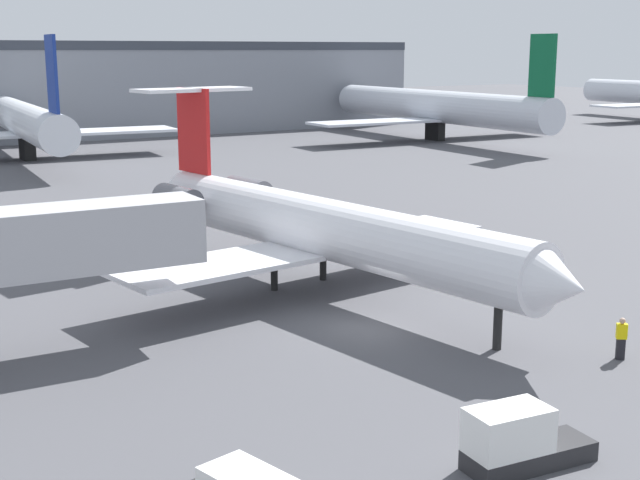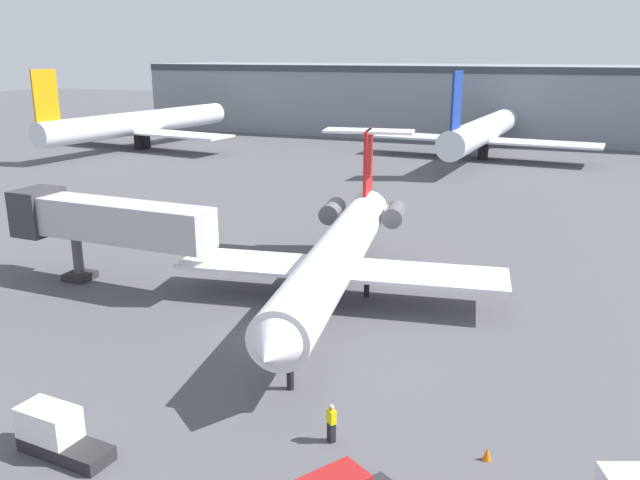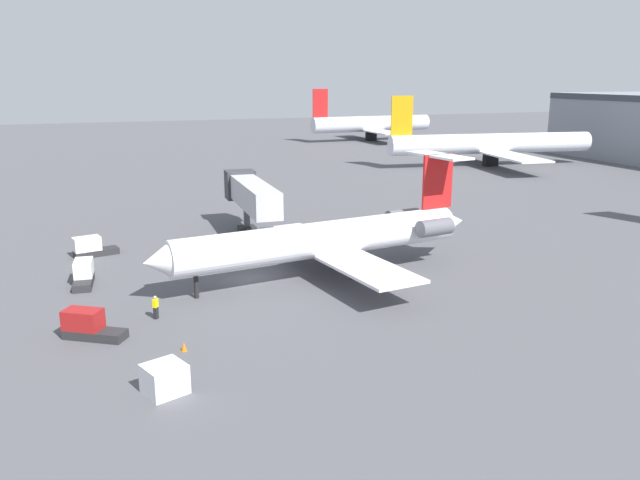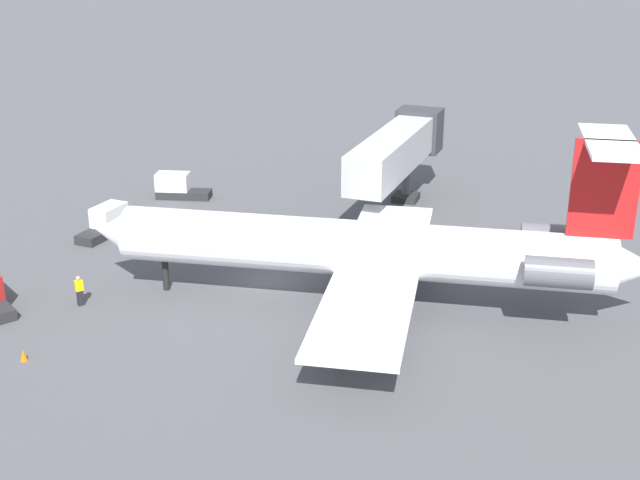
# 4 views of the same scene
# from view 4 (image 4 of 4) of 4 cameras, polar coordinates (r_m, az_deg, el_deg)

# --- Properties ---
(ground_plane) EXTENTS (400.00, 400.00, 0.10)m
(ground_plane) POSITION_cam_4_polar(r_m,az_deg,el_deg) (48.36, -3.56, -2.97)
(ground_plane) COLOR #4C4C51
(regional_jet) EXTENTS (21.35, 30.02, 9.70)m
(regional_jet) POSITION_cam_4_polar(r_m,az_deg,el_deg) (44.17, 3.70, -0.57)
(regional_jet) COLOR white
(regional_jet) RESTS_ON ground_plane
(jet_bridge) EXTENTS (15.21, 3.54, 6.21)m
(jet_bridge) POSITION_cam_4_polar(r_m,az_deg,el_deg) (59.46, 5.43, 6.22)
(jet_bridge) COLOR #ADADB2
(jet_bridge) RESTS_ON ground_plane
(ground_crew_marshaller) EXTENTS (0.48, 0.45, 1.69)m
(ground_crew_marshaller) POSITION_cam_4_polar(r_m,az_deg,el_deg) (47.01, -15.98, -3.30)
(ground_crew_marshaller) COLOR black
(ground_crew_marshaller) RESTS_ON ground_plane
(baggage_tug_lead) EXTENTS (2.24, 4.21, 1.90)m
(baggage_tug_lead) POSITION_cam_4_polar(r_m,az_deg,el_deg) (63.66, -9.61, 3.56)
(baggage_tug_lead) COLOR #262628
(baggage_tug_lead) RESTS_ON ground_plane
(baggage_tug_trailing) EXTENTS (4.12, 1.80, 1.90)m
(baggage_tug_trailing) POSITION_cam_4_polar(r_m,az_deg,el_deg) (57.10, -14.27, 1.16)
(baggage_tug_trailing) COLOR #262628
(baggage_tug_trailing) RESTS_ON ground_plane
(traffic_cone_near) EXTENTS (0.36, 0.36, 0.55)m
(traffic_cone_near) POSITION_cam_4_polar(r_m,az_deg,el_deg) (42.33, -19.43, -7.38)
(traffic_cone_near) COLOR orange
(traffic_cone_near) RESTS_ON ground_plane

